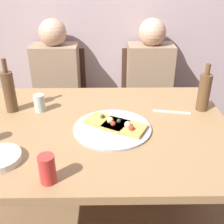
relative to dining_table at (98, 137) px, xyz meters
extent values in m
plane|color=brown|center=(0.00, 0.00, -0.68)|extent=(8.00, 8.00, 0.00)
cube|color=#99754C|center=(0.00, 0.00, 0.05)|extent=(1.43, 1.05, 0.04)
cylinder|color=#99754C|center=(-0.66, 0.46, -0.32)|extent=(0.06, 0.06, 0.71)
cylinder|color=#99754C|center=(0.66, 0.46, -0.32)|extent=(0.06, 0.06, 0.71)
cylinder|color=#ADADB2|center=(0.08, -0.04, 0.08)|extent=(0.41, 0.41, 0.01)
cube|color=tan|center=(0.05, 0.00, 0.10)|extent=(0.26, 0.23, 0.02)
sphere|color=#EAD184|center=(0.06, -0.01, 0.12)|extent=(0.04, 0.04, 0.04)
sphere|color=#2D381E|center=(0.02, 0.03, 0.11)|extent=(0.02, 0.02, 0.02)
sphere|color=#B22D23|center=(0.08, -0.05, 0.11)|extent=(0.03, 0.03, 0.03)
cube|color=tan|center=(0.14, -0.05, 0.10)|extent=(0.26, 0.22, 0.02)
sphere|color=#EAD184|center=(0.15, -0.06, 0.12)|extent=(0.04, 0.04, 0.04)
sphere|color=#2D381E|center=(0.11, -0.02, 0.11)|extent=(0.02, 0.02, 0.02)
sphere|color=#B22D23|center=(0.17, -0.09, 0.11)|extent=(0.03, 0.03, 0.03)
cylinder|color=brown|center=(-0.51, 0.18, 0.19)|extent=(0.07, 0.07, 0.24)
cylinder|color=brown|center=(-0.51, 0.18, 0.35)|extent=(0.03, 0.03, 0.08)
cylinder|color=brown|center=(0.61, 0.18, 0.18)|extent=(0.07, 0.07, 0.22)
cylinder|color=brown|center=(0.61, 0.18, 0.33)|extent=(0.03, 0.03, 0.06)
cylinder|color=#B7C6BC|center=(-0.35, 0.18, 0.13)|extent=(0.06, 0.06, 0.10)
cylinder|color=red|center=(-0.18, -0.43, 0.14)|extent=(0.07, 0.07, 0.12)
cube|color=#B7B7BC|center=(0.43, 0.15, 0.08)|extent=(0.22, 0.06, 0.01)
cube|color=#472D1E|center=(-0.36, 0.84, -0.23)|extent=(0.44, 0.44, 0.05)
cube|color=#472D1E|center=(-0.36, 1.04, 0.00)|extent=(0.44, 0.04, 0.45)
cylinder|color=#472D1E|center=(-0.17, 0.65, -0.46)|extent=(0.04, 0.04, 0.42)
cylinder|color=#472D1E|center=(-0.55, 0.65, -0.46)|extent=(0.04, 0.04, 0.42)
cylinder|color=#472D1E|center=(-0.17, 1.03, -0.46)|extent=(0.04, 0.04, 0.42)
cylinder|color=#472D1E|center=(-0.55, 1.03, -0.46)|extent=(0.04, 0.04, 0.42)
cube|color=#472D1E|center=(0.39, 0.84, -0.23)|extent=(0.44, 0.44, 0.05)
cube|color=#472D1E|center=(0.39, 1.04, 0.00)|extent=(0.44, 0.04, 0.45)
cylinder|color=#472D1E|center=(0.58, 0.65, -0.46)|extent=(0.04, 0.04, 0.42)
cylinder|color=#472D1E|center=(0.20, 0.65, -0.46)|extent=(0.04, 0.04, 0.42)
cylinder|color=#472D1E|center=(0.58, 1.03, -0.46)|extent=(0.04, 0.04, 0.42)
cylinder|color=#472D1E|center=(0.20, 1.03, -0.46)|extent=(0.04, 0.04, 0.42)
cube|color=#937A60|center=(-0.36, 0.86, 0.03)|extent=(0.36, 0.22, 0.52)
sphere|color=tan|center=(-0.36, 0.86, 0.39)|extent=(0.21, 0.21, 0.21)
cylinder|color=#3B3026|center=(-0.28, 0.66, -0.23)|extent=(0.12, 0.40, 0.12)
cylinder|color=#3B3026|center=(-0.44, 0.66, -0.23)|extent=(0.12, 0.40, 0.12)
cylinder|color=#3B3026|center=(-0.28, 0.46, -0.45)|extent=(0.11, 0.11, 0.45)
cylinder|color=#3B3026|center=(-0.44, 0.46, -0.45)|extent=(0.11, 0.11, 0.45)
cube|color=#937A60|center=(0.39, 0.86, 0.03)|extent=(0.36, 0.22, 0.52)
sphere|color=tan|center=(0.39, 0.86, 0.39)|extent=(0.21, 0.21, 0.21)
cylinder|color=#3B3026|center=(0.47, 0.66, -0.23)|extent=(0.12, 0.40, 0.12)
cylinder|color=#3B3026|center=(0.31, 0.66, -0.23)|extent=(0.12, 0.40, 0.12)
cylinder|color=#3B3026|center=(0.47, 0.46, -0.45)|extent=(0.11, 0.11, 0.45)
cylinder|color=#3B3026|center=(0.31, 0.46, -0.45)|extent=(0.11, 0.11, 0.45)
camera|label=1|loc=(0.06, -1.29, 0.84)|focal=44.73mm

